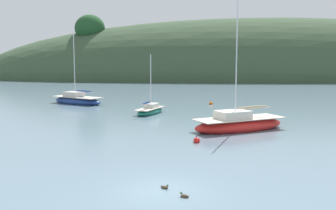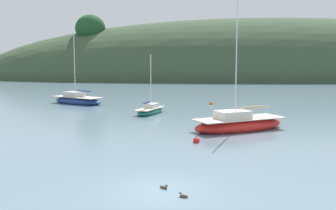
# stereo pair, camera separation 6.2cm
# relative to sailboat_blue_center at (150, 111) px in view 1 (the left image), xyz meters

# --- Properties ---
(ground_plane) EXTENTS (400.00, 400.00, 0.00)m
(ground_plane) POSITION_rel_sailboat_blue_center_xyz_m (1.82, -22.74, -0.31)
(ground_plane) COLOR slate
(far_shoreline_hill) EXTENTS (150.00, 36.00, 31.87)m
(far_shoreline_hill) POSITION_rel_sailboat_blue_center_xyz_m (26.87, 62.40, -0.24)
(far_shoreline_hill) COLOR #384C33
(far_shoreline_hill) RESTS_ON ground
(sailboat_blue_center) EXTENTS (3.17, 4.84, 6.00)m
(sailboat_blue_center) POSITION_rel_sailboat_blue_center_xyz_m (0.00, 0.00, 0.00)
(sailboat_blue_center) COLOR #196B56
(sailboat_blue_center) RESTS_ON ground
(sailboat_black_sloop) EXTENTS (8.09, 5.79, 10.61)m
(sailboat_black_sloop) POSITION_rel_sailboat_blue_center_xyz_m (7.34, -8.74, 0.15)
(sailboat_black_sloop) COLOR red
(sailboat_black_sloop) RESTS_ON ground
(sailboat_orange_cutter) EXTENTS (7.20, 5.71, 8.68)m
(sailboat_orange_cutter) POSITION_rel_sailboat_blue_center_xyz_m (-9.23, 8.30, 0.11)
(sailboat_orange_cutter) COLOR navy
(sailboat_orange_cutter) RESTS_ON ground
(mooring_buoy_outer) EXTENTS (0.44, 0.44, 0.54)m
(mooring_buoy_outer) POSITION_rel_sailboat_blue_center_xyz_m (6.70, 7.86, -0.19)
(mooring_buoy_outer) COLOR orange
(mooring_buoy_outer) RESTS_ON ground
(mooring_buoy_inner) EXTENTS (0.44, 0.44, 0.54)m
(mooring_buoy_inner) POSITION_rel_sailboat_blue_center_xyz_m (3.86, -13.32, -0.19)
(mooring_buoy_inner) COLOR red
(mooring_buoy_inner) RESTS_ON ground
(duck_trailing) EXTENTS (0.41, 0.31, 0.24)m
(duck_trailing) POSITION_rel_sailboat_blue_center_xyz_m (2.81, -23.62, -0.26)
(duck_trailing) COLOR #473828
(duck_trailing) RESTS_ON ground
(duck_straggler) EXTENTS (0.40, 0.34, 0.24)m
(duck_straggler) POSITION_rel_sailboat_blue_center_xyz_m (2.00, -22.56, -0.26)
(duck_straggler) COLOR #473828
(duck_straggler) RESTS_ON ground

